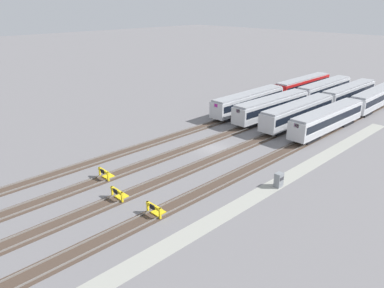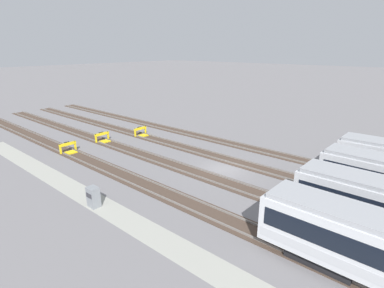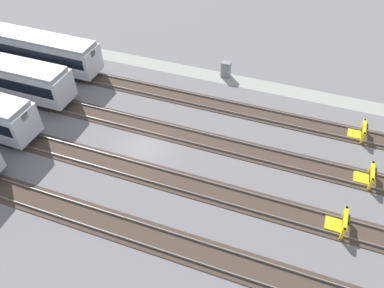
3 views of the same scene
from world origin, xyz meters
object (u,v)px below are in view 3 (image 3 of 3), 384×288
bumper_stop_near_inner_track (367,175)px  bumper_stop_middle_track (340,222)px  bumper_stop_nearest_track (360,131)px  subway_car_back_row_leftmost (19,46)px  electrical_cabinet (226,69)px

bumper_stop_near_inner_track → bumper_stop_middle_track: same height
bumper_stop_nearest_track → subway_car_back_row_leftmost: bearing=0.1°
bumper_stop_near_inner_track → bumper_stop_middle_track: size_ratio=1.00×
bumper_stop_middle_track → bumper_stop_nearest_track: bearing=-95.3°
bumper_stop_nearest_track → electrical_cabinet: electrical_cabinet is taller
subway_car_back_row_leftmost → bumper_stop_nearest_track: subway_car_back_row_leftmost is taller
subway_car_back_row_leftmost → electrical_cabinet: size_ratio=11.27×
bumper_stop_nearest_track → electrical_cabinet: size_ratio=1.25×
bumper_stop_nearest_track → electrical_cabinet: bearing=-20.7°
electrical_cabinet → bumper_stop_near_inner_track: bearing=144.2°
subway_car_back_row_leftmost → electrical_cabinet: 21.51m
bumper_stop_middle_track → subway_car_back_row_leftmost: bearing=-16.8°
bumper_stop_nearest_track → bumper_stop_near_inner_track: size_ratio=1.00×
bumper_stop_near_inner_track → electrical_cabinet: bearing=-35.8°
bumper_stop_nearest_track → bumper_stop_near_inner_track: same height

